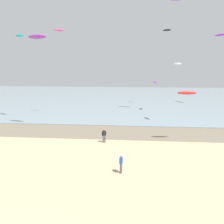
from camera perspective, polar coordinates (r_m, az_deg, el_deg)
wet_sand_strip at (r=36.56m, az=-3.89°, el=-4.46°), size 120.00×7.48×0.01m
sea at (r=74.40m, az=0.92°, el=3.29°), size 160.00×70.00×0.10m
person_nearest_camera at (r=31.41m, az=-1.80°, el=-5.24°), size 0.52×0.36×1.71m
person_right_flank at (r=22.83m, az=2.05°, el=-11.44°), size 0.28×0.56×1.71m
kite_aloft_0 at (r=59.86m, az=12.28°, el=17.59°), size 2.01×1.62×0.55m
kite_aloft_1 at (r=45.76m, az=-20.12°, el=15.86°), size 2.27×1.92×0.54m
kite_aloft_3 at (r=41.69m, az=14.54°, el=10.44°), size 1.41×2.34×0.43m
kite_aloft_4 at (r=52.61m, az=9.69°, el=6.67°), size 0.93×2.35×0.52m
kite_aloft_5 at (r=38.61m, az=-16.51°, el=15.95°), size 3.10×1.78×0.81m
kite_aloft_8 at (r=31.85m, az=16.52°, el=4.16°), size 2.34×0.89×0.63m
kite_aloft_9 at (r=63.59m, az=23.36°, el=15.69°), size 2.61×3.54×0.68m
kite_aloft_10 at (r=47.69m, az=-11.90°, el=17.61°), size 1.93×1.65×0.55m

